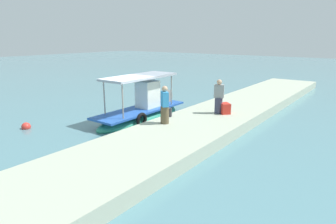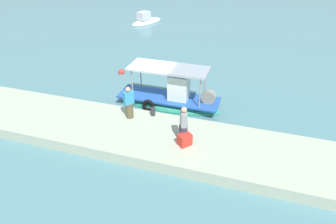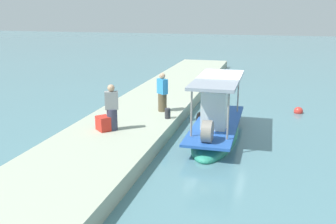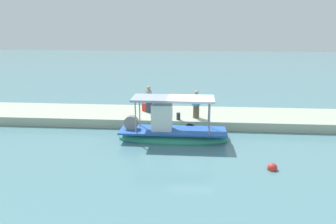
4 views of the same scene
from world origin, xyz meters
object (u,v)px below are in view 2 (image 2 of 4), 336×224
Objects in this scene: fisherman_by_crate at (183,126)px; marker_buoy at (122,72)px; mooring_bollard at (153,112)px; cargo_crate at (185,140)px; fisherman_near_bollard at (129,104)px; main_fishing_boat at (170,99)px; moored_boat_near at (146,21)px.

fisherman_by_crate reaches higher than marker_buoy.
cargo_crate is (2.20, -1.93, 0.06)m from mooring_bollard.
fisherman_near_bollard is at bearing 160.64° from fisherman_by_crate.
mooring_bollard is 0.77× the size of cargo_crate.
main_fishing_boat is at bearing 115.26° from cargo_crate.
mooring_bollard is (-0.30, -2.10, 0.33)m from main_fishing_boat.
marker_buoy is (-4.45, 5.56, -0.69)m from mooring_bollard.
fisherman_by_crate is 3.98× the size of marker_buoy.
marker_buoy is (-4.76, 3.46, -0.36)m from main_fishing_boat.
main_fishing_boat is 3.46× the size of fisherman_by_crate.
fisherman_by_crate is (1.75, -3.74, 0.91)m from main_fishing_boat.
fisherman_by_crate is at bearing -64.87° from main_fishing_boat.
main_fishing_boat is 1.35× the size of moored_boat_near.
marker_buoy is at bearing 143.96° from main_fishing_boat.
main_fishing_boat reaches higher than marker_buoy.
fisherman_near_bollard is at bearing -153.74° from mooring_bollard.
fisherman_near_bollard is at bearing -117.72° from main_fishing_boat.
cargo_crate reaches higher than marker_buoy.
moored_boat_near is at bearing 108.72° from fisherman_near_bollard.
cargo_crate is at bearing -64.74° from main_fishing_boat.
fisherman_by_crate is at bearing -64.70° from moored_boat_near.
fisherman_near_bollard is (-1.38, -2.63, 0.90)m from main_fishing_boat.
moored_boat_near is (-8.02, 16.93, -0.22)m from main_fishing_boat.
marker_buoy is at bearing -76.40° from moored_boat_near.
moored_boat_near is at bearing 115.32° from cargo_crate.
moored_boat_near is (-7.71, 19.03, -0.55)m from mooring_bollard.
cargo_crate is (0.15, -0.29, -0.53)m from fisherman_by_crate.
marker_buoy is 13.86m from moored_boat_near.
main_fishing_boat is at bearing -36.04° from marker_buoy.
main_fishing_boat is 13.75× the size of marker_buoy.
moored_boat_near is (-9.77, 20.67, -1.13)m from fisherman_by_crate.
moored_boat_near reaches higher than mooring_bollard.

